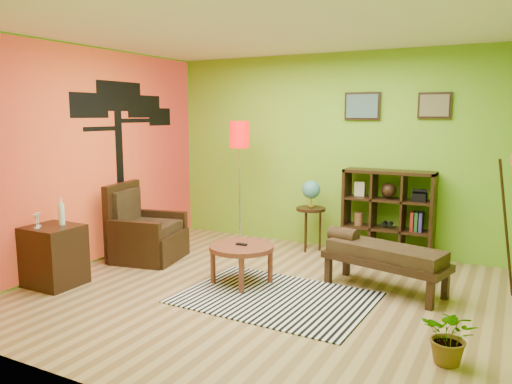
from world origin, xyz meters
The scene contains 11 objects.
ground centered at (0.00, 0.00, 0.00)m, with size 5.00×5.00×0.00m, color tan.
room_shell centered at (-0.09, 0.01, 1.80)m, with size 5.04×4.54×2.82m.
zebra_rug centered at (0.22, -0.06, 0.01)m, with size 1.98×1.43×0.01m, color white.
coffee_table centered at (-0.33, 0.19, 0.39)m, with size 0.74×0.74×0.48m.
armchair centered at (-1.99, 0.45, 0.31)m, with size 0.99×0.98×1.02m.
side_cabinet centered at (-2.20, -0.85, 0.35)m, with size 0.58×0.53×1.00m.
floor_lamp centered at (-1.12, 1.55, 1.49)m, with size 0.28×0.28×1.84m.
globe_table centered at (-0.16, 1.89, 0.77)m, with size 0.42×0.42×1.02m.
cube_shelf centered at (0.91, 2.03, 0.60)m, with size 1.20×0.35×1.20m.
bench centered at (1.15, 0.72, 0.41)m, with size 1.44×0.81×0.63m.
potted_plant centered at (2.04, -0.70, 0.18)m, with size 0.42×0.46×0.36m, color #26661E.
Camera 1 is at (2.41, -4.64, 1.93)m, focal length 35.00 mm.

